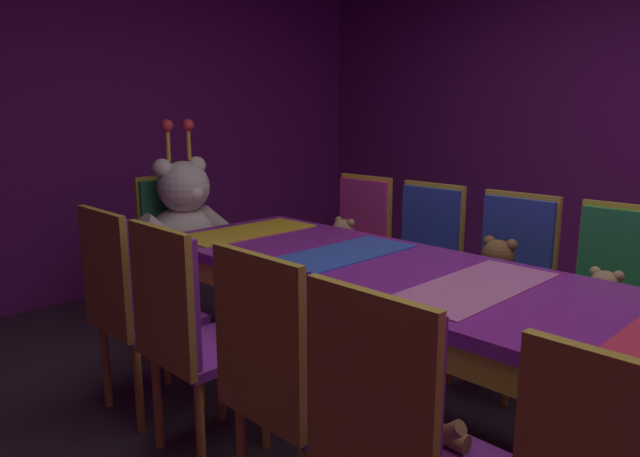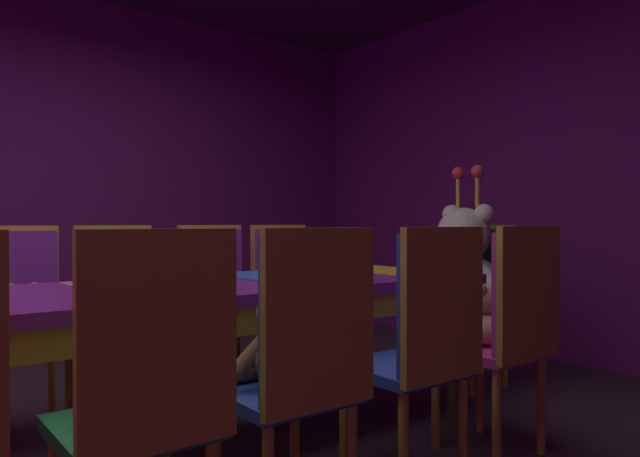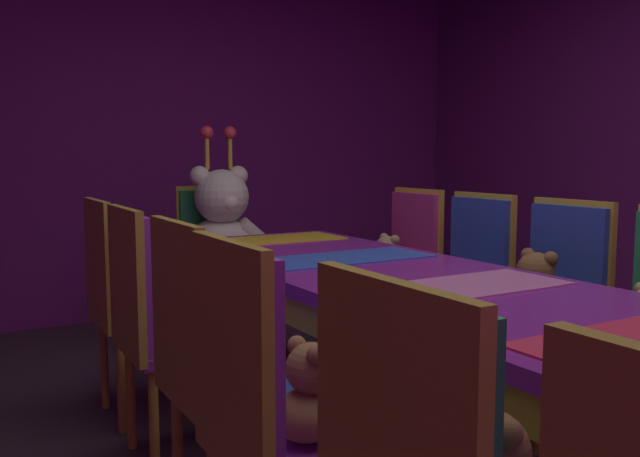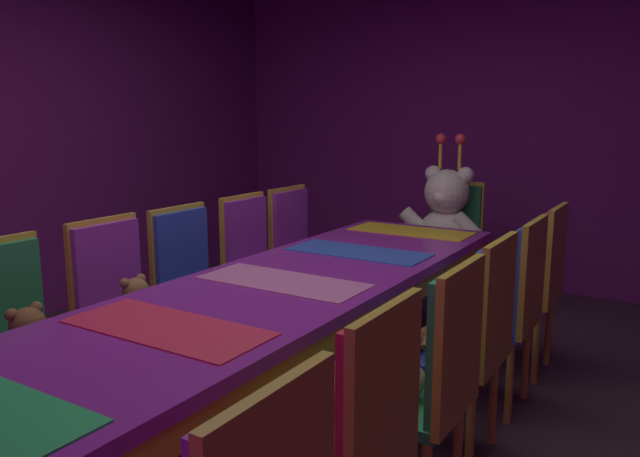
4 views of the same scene
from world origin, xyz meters
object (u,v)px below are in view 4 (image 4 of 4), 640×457
at_px(chair_right_1, 359,435).
at_px(teddy_right_3, 445,321).
at_px(chair_right_2, 437,370).
at_px(chair_left_1, 8,334).
at_px(chair_left_2, 117,298).
at_px(teddy_right_5, 514,273).
at_px(banquet_table, 283,300).
at_px(king_teddy_bear, 445,218).
at_px(chair_right_3, 478,327).
at_px(throne_chair, 453,233).
at_px(teddy_right_1, 315,423).
at_px(teddy_left_1, 30,345).
at_px(teddy_left_2, 137,307).
at_px(chair_right_4, 515,296).
at_px(chair_right_5, 540,273).
at_px(teddy_right_2, 399,368).
at_px(chair_left_4, 253,257).
at_px(chair_left_5, 297,243).
at_px(chair_left_3, 190,277).

relative_size(chair_right_1, teddy_right_3, 2.87).
bearing_deg(chair_right_2, chair_left_1, 19.70).
height_order(chair_left_2, teddy_right_5, chair_left_2).
distance_m(banquet_table, king_teddy_bear, 2.05).
xyz_separation_m(chair_right_3, throne_chair, (-0.81, 1.95, 0.00)).
relative_size(chair_right_3, teddy_right_5, 3.36).
bearing_deg(teddy_right_5, teddy_right_1, 89.24).
height_order(banquet_table, chair_right_2, chair_right_2).
distance_m(teddy_left_1, teddy_left_2, 0.58).
bearing_deg(throne_chair, chair_right_4, 30.45).
bearing_deg(banquet_table, chair_right_5, 58.33).
bearing_deg(chair_left_1, teddy_right_2, 21.42).
relative_size(chair_left_2, throne_chair, 1.00).
bearing_deg(chair_right_3, teddy_right_1, 81.59).
bearing_deg(teddy_right_5, chair_right_2, 95.00).
bearing_deg(chair_right_2, chair_right_4, -90.03).
height_order(chair_right_2, teddy_right_2, chair_right_2).
distance_m(chair_left_4, chair_left_5, 0.49).
bearing_deg(chair_right_2, chair_right_5, -90.19).
bearing_deg(chair_right_3, teddy_right_5, -83.28).
bearing_deg(chair_left_5, chair_right_2, -43.40).
distance_m(chair_right_1, chair_right_4, 1.59).
distance_m(chair_left_2, teddy_right_5, 2.19).
bearing_deg(chair_left_1, teddy_right_1, 1.69).
height_order(throne_chair, king_teddy_bear, king_teddy_bear).
relative_size(chair_right_3, teddy_right_3, 2.87).
relative_size(teddy_left_2, teddy_right_1, 0.85).
bearing_deg(king_teddy_bear, chair_right_4, 33.76).
bearing_deg(chair_right_1, banquet_table, -43.95).
bearing_deg(teddy_right_2, throne_chair, -74.49).
xyz_separation_m(chair_right_3, teddy_right_3, (-0.15, 0.00, 0.00)).
relative_size(teddy_right_3, chair_right_5, 0.35).
bearing_deg(teddy_left_2, king_teddy_bear, 73.24).
height_order(teddy_right_1, teddy_right_5, teddy_right_1).
height_order(chair_right_1, throne_chair, same).
xyz_separation_m(banquet_table, throne_chair, (0.00, 2.22, -0.06)).
bearing_deg(teddy_right_3, chair_right_2, 107.35).
xyz_separation_m(teddy_right_2, chair_right_3, (0.13, 0.51, 0.03)).
height_order(teddy_left_1, chair_right_4, chair_right_4).
xyz_separation_m(teddy_left_1, king_teddy_bear, (0.66, 2.87, 0.16)).
bearing_deg(chair_right_1, teddy_left_2, -19.78).
xyz_separation_m(chair_left_3, teddy_right_5, (1.48, 1.10, -0.02)).
distance_m(teddy_right_2, throne_chair, 2.55).
relative_size(chair_left_1, teddy_right_3, 2.87).
bearing_deg(teddy_right_3, chair_right_3, 180.00).
relative_size(teddy_right_2, chair_right_4, 0.28).
xyz_separation_m(teddy_right_5, throne_chair, (-0.68, 0.88, 0.02)).
bearing_deg(banquet_table, chair_right_4, 44.78).
distance_m(teddy_left_2, teddy_right_5, 2.09).
height_order(teddy_right_3, teddy_right_5, teddy_right_3).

